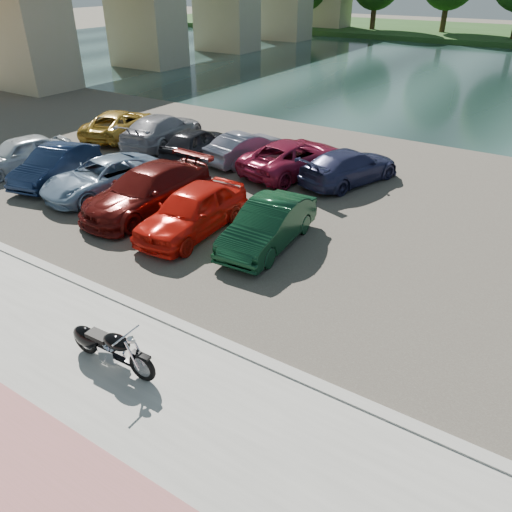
{
  "coord_description": "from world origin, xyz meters",
  "views": [
    {
      "loc": [
        6.02,
        -5.05,
        7.48
      ],
      "look_at": [
        -0.03,
        4.32,
        1.1
      ],
      "focal_mm": 35.0,
      "sensor_mm": 36.0,
      "label": 1
    }
  ],
  "objects_px": {
    "car_2": "(104,177)",
    "car_0": "(21,154)",
    "motorcycle": "(105,345)",
    "car_1": "(56,165)"
  },
  "relations": [
    {
      "from": "car_2",
      "to": "car_0",
      "type": "bearing_deg",
      "value": -169.22
    },
    {
      "from": "motorcycle",
      "to": "car_0",
      "type": "distance_m",
      "value": 13.92
    },
    {
      "from": "car_2",
      "to": "car_1",
      "type": "bearing_deg",
      "value": -167.34
    },
    {
      "from": "motorcycle",
      "to": "car_1",
      "type": "relative_size",
      "value": 0.56
    },
    {
      "from": "motorcycle",
      "to": "car_0",
      "type": "relative_size",
      "value": 0.55
    },
    {
      "from": "car_1",
      "to": "car_2",
      "type": "xyz_separation_m",
      "value": [
        2.6,
        0.15,
        -0.03
      ]
    },
    {
      "from": "car_0",
      "to": "car_2",
      "type": "relative_size",
      "value": 0.89
    },
    {
      "from": "motorcycle",
      "to": "car_2",
      "type": "bearing_deg",
      "value": 135.86
    },
    {
      "from": "car_0",
      "to": "car_1",
      "type": "bearing_deg",
      "value": 11.69
    },
    {
      "from": "motorcycle",
      "to": "car_0",
      "type": "xyz_separation_m",
      "value": [
        -12.27,
        6.57,
        0.2
      ]
    }
  ]
}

